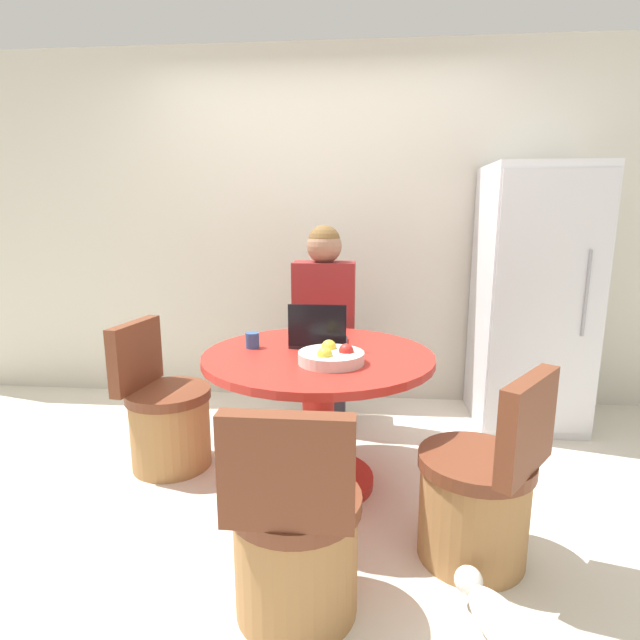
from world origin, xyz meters
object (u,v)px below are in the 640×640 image
fruit_bowl (332,356)px  refrigerator (532,298)px  cat (499,620)px  laptop (318,337)px  person_seated (325,316)px  chair_left_side (167,419)px  dining_table (318,393)px  chair_near_camera (295,543)px  chair_near_right_corner (479,498)px

fruit_bowl → refrigerator: bearing=42.2°
cat → laptop: bearing=7.2°
person_seated → chair_left_side: bearing=38.7°
chair_left_side → laptop: size_ratio=2.75×
person_seated → dining_table: bearing=92.4°
laptop → refrigerator: bearing=-148.4°
chair_left_side → person_seated: person_seated is taller
fruit_bowl → cat: size_ratio=0.72×
refrigerator → chair_near_camera: refrigerator is taller
chair_left_side → chair_near_camera: bearing=-130.7°
chair_left_side → chair_near_right_corner: bearing=-104.1°
refrigerator → fruit_bowl: refrigerator is taller
dining_table → chair_left_side: (-0.88, 0.13, -0.23)m
dining_table → chair_near_camera: (0.00, -0.89, -0.23)m
person_seated → laptop: bearing=91.9°
chair_near_right_corner → cat: chair_near_right_corner is taller
chair_left_side → laptop: bearing=-80.8°
laptop → fruit_bowl: laptop is taller
chair_left_side → fruit_bowl: (0.96, -0.30, 0.48)m
refrigerator → laptop: size_ratio=5.73×
refrigerator → chair_near_right_corner: 1.74m
refrigerator → fruit_bowl: (-1.27, -1.15, -0.11)m
dining_table → person_seated: (-0.03, 0.81, 0.25)m
dining_table → fruit_bowl: bearing=-65.3°
refrigerator → dining_table: 1.70m
chair_left_side → cat: 1.93m
chair_near_camera → person_seated: bearing=-88.9°
chair_near_right_corner → fruit_bowl: size_ratio=2.66×
laptop → cat: 1.48m
refrigerator → chair_near_right_corner: refrigerator is taller
refrigerator → person_seated: size_ratio=1.28×
chair_near_right_corner → person_seated: size_ratio=0.62×
laptop → person_seated: bearing=-88.1°
refrigerator → chair_near_camera: 2.37m
laptop → fruit_bowl: bearing=106.2°
chair_left_side → dining_table: bearing=-90.0°
dining_table → fruit_bowl: 0.31m
chair_near_camera → cat: size_ratio=1.92×
refrigerator → fruit_bowl: 1.71m
person_seated → fruit_bowl: person_seated is taller
refrigerator → cat: (-0.65, -1.94, -0.78)m
chair_near_camera → person_seated: size_ratio=0.62×
laptop → chair_near_right_corner: bearing=137.0°
dining_table → chair_near_right_corner: (0.71, -0.53, -0.23)m
chair_near_camera → person_seated: person_seated is taller
person_seated → cat: size_ratio=3.12×
laptop → cat: (0.71, -1.10, -0.69)m
refrigerator → fruit_bowl: size_ratio=5.54×
dining_table → cat: (0.70, -0.96, -0.43)m
chair_left_side → chair_near_right_corner: same height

